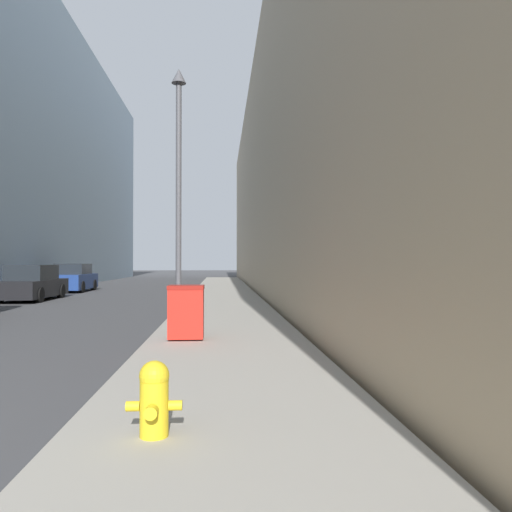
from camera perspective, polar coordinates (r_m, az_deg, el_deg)
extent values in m
cube|color=#9E998E|center=(21.38, -3.66, -5.04)|extent=(3.22, 60.00, 0.13)
cube|color=tan|center=(30.76, 10.94, 8.72)|extent=(12.00, 60.00, 13.42)
cylinder|color=yellow|center=(4.73, -11.56, -16.71)|extent=(0.26, 0.26, 0.49)
sphere|color=yellow|center=(4.66, -11.55, -13.26)|extent=(0.27, 0.27, 0.27)
cylinder|color=yellow|center=(4.64, -11.55, -12.29)|extent=(0.07, 0.07, 0.06)
cylinder|color=yellow|center=(4.55, -11.89, -17.06)|extent=(0.11, 0.12, 0.11)
cylinder|color=yellow|center=(4.75, -13.90, -16.33)|extent=(0.12, 0.09, 0.09)
cylinder|color=yellow|center=(4.71, -9.20, -16.50)|extent=(0.12, 0.09, 0.09)
cube|color=red|center=(10.19, -7.99, -6.52)|extent=(0.69, 0.56, 0.97)
cube|color=maroon|center=(10.15, -7.99, -3.56)|extent=(0.72, 0.58, 0.08)
cylinder|color=black|center=(10.50, -9.53, -8.76)|extent=(0.05, 0.16, 0.16)
cylinder|color=black|center=(10.46, -6.27, -8.79)|extent=(0.05, 0.16, 0.16)
cylinder|color=#4C4C51|center=(13.28, -8.87, -6.87)|extent=(0.28, 0.28, 0.25)
cylinder|color=#4C4C51|center=(13.30, -8.84, 6.12)|extent=(0.15, 0.15, 6.26)
cone|color=#4C4C51|center=(14.09, -8.81, 19.66)|extent=(0.38, 0.38, 0.38)
cube|color=black|center=(24.16, -24.22, -3.38)|extent=(1.75, 4.66, 0.74)
cube|color=#1E2328|center=(24.13, -24.21, -1.72)|extent=(1.54, 2.42, 0.66)
cylinder|color=black|center=(25.76, -24.82, -3.67)|extent=(0.24, 0.64, 0.64)
cylinder|color=black|center=(25.23, -21.40, -3.75)|extent=(0.24, 0.64, 0.64)
cylinder|color=black|center=(22.58, -23.53, -4.10)|extent=(0.24, 0.64, 0.64)
cube|color=navy|center=(30.36, -20.16, -2.75)|extent=(1.77, 4.23, 0.83)
cube|color=#1E2328|center=(30.35, -20.15, -1.40)|extent=(1.55, 2.20, 0.60)
cylinder|color=black|center=(31.82, -20.93, -3.11)|extent=(0.24, 0.64, 0.64)
cylinder|color=black|center=(31.39, -18.09, -3.15)|extent=(0.24, 0.64, 0.64)
cylinder|color=black|center=(29.40, -22.37, -3.30)|extent=(0.24, 0.64, 0.64)
cylinder|color=black|center=(28.93, -19.31, -3.36)|extent=(0.24, 0.64, 0.64)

